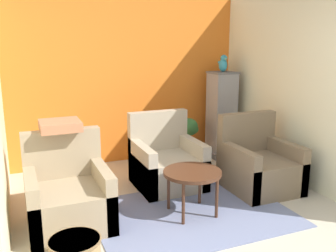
{
  "coord_description": "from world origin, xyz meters",
  "views": [
    {
      "loc": [
        -1.69,
        -2.39,
        1.95
      ],
      "look_at": [
        0.0,
        1.67,
        0.93
      ],
      "focal_mm": 40.0,
      "sensor_mm": 36.0,
      "label": 1
    }
  ],
  "objects_px": {
    "armchair_middle": "(166,164)",
    "potted_plant": "(189,135)",
    "armchair_left": "(68,198)",
    "parrot": "(223,64)",
    "birdcage": "(221,115)",
    "coffee_table": "(192,175)",
    "armchair_right": "(259,167)"
  },
  "relations": [
    {
      "from": "armchair_middle",
      "to": "parrot",
      "type": "distance_m",
      "value": 2.06
    },
    {
      "from": "armchair_middle",
      "to": "coffee_table",
      "type": "bearing_deg",
      "value": -93.88
    },
    {
      "from": "armchair_right",
      "to": "coffee_table",
      "type": "bearing_deg",
      "value": -163.81
    },
    {
      "from": "armchair_left",
      "to": "parrot",
      "type": "xyz_separation_m",
      "value": [
        2.75,
        1.52,
        1.25
      ]
    },
    {
      "from": "birdcage",
      "to": "potted_plant",
      "type": "xyz_separation_m",
      "value": [
        -0.59,
        0.02,
        -0.29
      ]
    },
    {
      "from": "armchair_middle",
      "to": "parrot",
      "type": "xyz_separation_m",
      "value": [
        1.37,
        0.9,
        1.25
      ]
    },
    {
      "from": "armchair_right",
      "to": "parrot",
      "type": "height_order",
      "value": "parrot"
    },
    {
      "from": "coffee_table",
      "to": "parrot",
      "type": "height_order",
      "value": "parrot"
    },
    {
      "from": "coffee_table",
      "to": "birdcage",
      "type": "height_order",
      "value": "birdcage"
    },
    {
      "from": "armchair_left",
      "to": "birdcage",
      "type": "height_order",
      "value": "birdcage"
    },
    {
      "from": "armchair_middle",
      "to": "potted_plant",
      "type": "height_order",
      "value": "armchair_middle"
    },
    {
      "from": "coffee_table",
      "to": "armchair_right",
      "type": "relative_size",
      "value": 0.67
    },
    {
      "from": "armchair_left",
      "to": "birdcage",
      "type": "xyz_separation_m",
      "value": [
        2.75,
        1.51,
        0.4
      ]
    },
    {
      "from": "armchair_right",
      "to": "birdcage",
      "type": "relative_size",
      "value": 0.68
    },
    {
      "from": "armchair_left",
      "to": "potted_plant",
      "type": "relative_size",
      "value": 1.41
    },
    {
      "from": "coffee_table",
      "to": "armchair_middle",
      "type": "bearing_deg",
      "value": 86.12
    },
    {
      "from": "armchair_middle",
      "to": "armchair_right",
      "type": "bearing_deg",
      "value": -28.05
    },
    {
      "from": "armchair_middle",
      "to": "potted_plant",
      "type": "relative_size",
      "value": 1.41
    },
    {
      "from": "armchair_left",
      "to": "parrot",
      "type": "bearing_deg",
      "value": 28.83
    },
    {
      "from": "armchair_left",
      "to": "armchair_middle",
      "type": "xyz_separation_m",
      "value": [
        1.39,
        0.62,
        0.0
      ]
    },
    {
      "from": "potted_plant",
      "to": "coffee_table",
      "type": "bearing_deg",
      "value": -114.62
    },
    {
      "from": "armchair_left",
      "to": "parrot",
      "type": "distance_m",
      "value": 3.38
    },
    {
      "from": "armchair_middle",
      "to": "parrot",
      "type": "height_order",
      "value": "parrot"
    },
    {
      "from": "armchair_left",
      "to": "potted_plant",
      "type": "distance_m",
      "value": 2.65
    },
    {
      "from": "armchair_left",
      "to": "parrot",
      "type": "relative_size",
      "value": 3.5
    },
    {
      "from": "armchair_right",
      "to": "parrot",
      "type": "distance_m",
      "value": 1.96
    },
    {
      "from": "armchair_left",
      "to": "parrot",
      "type": "height_order",
      "value": "parrot"
    },
    {
      "from": "armchair_middle",
      "to": "birdcage",
      "type": "bearing_deg",
      "value": 33.22
    },
    {
      "from": "armchair_middle",
      "to": "parrot",
      "type": "relative_size",
      "value": 3.5
    },
    {
      "from": "coffee_table",
      "to": "birdcage",
      "type": "relative_size",
      "value": 0.46
    },
    {
      "from": "coffee_table",
      "to": "armchair_right",
      "type": "bearing_deg",
      "value": 16.19
    },
    {
      "from": "coffee_table",
      "to": "armchair_right",
      "type": "height_order",
      "value": "armchair_right"
    }
  ]
}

